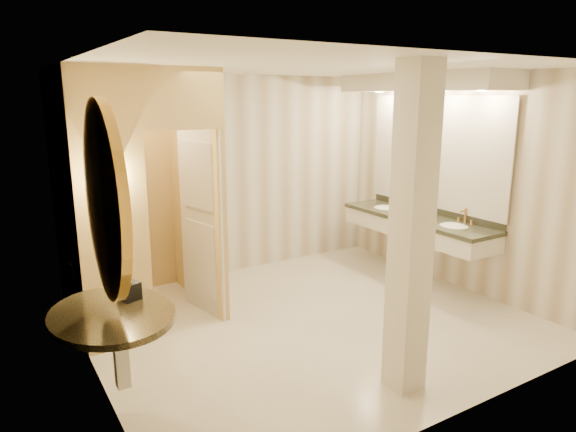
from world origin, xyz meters
name	(u,v)px	position (x,y,z in m)	size (l,w,h in m)	color
floor	(311,321)	(0.00, 0.00, 0.00)	(4.50, 4.50, 0.00)	beige
ceiling	(314,67)	(0.00, 0.00, 2.70)	(4.50, 4.50, 0.00)	white
wall_back	(230,176)	(0.00, 2.00, 1.35)	(4.50, 0.02, 2.70)	beige
wall_front	(469,249)	(0.00, -2.00, 1.35)	(4.50, 0.02, 2.70)	beige
wall_left	(86,230)	(-2.25, 0.00, 1.35)	(0.02, 4.00, 2.70)	beige
wall_right	(460,183)	(2.25, 0.00, 1.35)	(0.02, 4.00, 2.70)	beige
toilet_closet	(178,194)	(-1.11, 0.97, 1.39)	(1.50, 1.55, 2.70)	#F2CB7F
wall_sconce	(110,174)	(-1.93, 0.43, 1.73)	(0.14, 0.14, 0.42)	#BA803B
vanity	(422,159)	(1.98, 0.40, 1.63)	(0.75, 2.46, 2.09)	silver
console_shelf	(109,249)	(-2.21, -0.66, 1.35)	(1.11, 1.11, 2.01)	black
pillar	(411,233)	(-0.05, -1.47, 1.35)	(0.26, 0.26, 2.70)	silver
tissue_box	(129,291)	(-2.05, -0.49, 0.94)	(0.14, 0.14, 0.14)	black
toilet	(99,283)	(-1.95, 1.30, 0.42)	(0.46, 0.82, 0.83)	white
soap_bottle_a	(419,212)	(1.93, 0.35, 0.94)	(0.06, 0.06, 0.14)	beige
soap_bottle_b	(408,211)	(1.84, 0.47, 0.93)	(0.09, 0.09, 0.12)	silver
soap_bottle_c	(404,205)	(1.92, 0.64, 0.98)	(0.08, 0.08, 0.20)	#C6B28C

